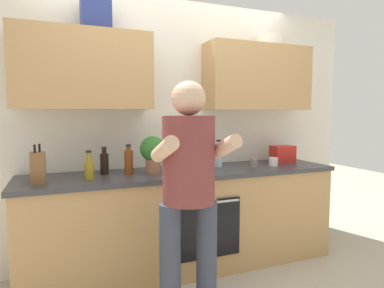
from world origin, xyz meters
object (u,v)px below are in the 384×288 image
cup_coffee (273,162)px  knife_block (38,168)px  bottle_oil (89,168)px  grocery_bag_crisps (282,154)px  mixing_bowl (184,165)px  person_standing (189,184)px  bottle_vinegar (129,161)px  bottle_soda (207,159)px  bottle_soy (104,163)px  bottle_water (218,155)px  cup_stoneware (253,163)px  potted_herb (153,152)px

cup_coffee → knife_block: 2.10m
bottle_oil → grocery_bag_crisps: 1.95m
bottle_oil → mixing_bowl: bearing=9.6°
person_standing → grocery_bag_crisps: 1.63m
bottle_oil → bottle_vinegar: (0.33, 0.11, 0.02)m
grocery_bag_crisps → bottle_oil: bearing=-175.3°
knife_block → cup_coffee: bearing=1.3°
person_standing → bottle_vinegar: (-0.23, 0.81, 0.05)m
bottle_soda → bottle_soy: bearing=167.1°
person_standing → mixing_bowl: 0.89m
bottle_soy → bottle_vinegar: (0.19, -0.08, 0.01)m
bottle_water → bottle_soda: (-0.21, -0.19, -0.00)m
person_standing → knife_block: person_standing is taller
cup_coffee → mixing_bowl: size_ratio=0.42×
person_standing → grocery_bag_crisps: size_ratio=7.01×
person_standing → bottle_oil: bearing=128.5°
cup_stoneware → mixing_bowl: bearing=166.8°
cup_stoneware → knife_block: (-1.85, -0.02, 0.07)m
bottle_soda → cup_coffee: (0.73, 0.03, -0.07)m
bottle_soy → potted_herb: bearing=-17.2°
bottle_oil → bottle_vinegar: bearing=18.4°
bottle_soy → bottle_oil: bearing=-126.5°
bottle_soda → grocery_bag_crisps: size_ratio=1.10×
bottle_water → potted_herb: bearing=-170.9°
person_standing → bottle_soy: (-0.42, 0.89, 0.04)m
potted_herb → grocery_bag_crisps: (1.42, 0.09, -0.10)m
mixing_bowl → bottle_water: bearing=5.2°
potted_herb → knife_block: bearing=-173.9°
bottle_oil → mixing_bowl: (0.84, 0.14, -0.04)m
bottle_vinegar → cup_stoneware: bottle_vinegar is taller
bottle_water → potted_herb: potted_herb is taller
bottle_vinegar → cup_stoneware: size_ratio=2.95×
cup_coffee → knife_block: size_ratio=0.30×
potted_herb → bottle_soda: bearing=-9.2°
cup_stoneware → bottle_soda: bearing=180.0°
bottle_vinegar → cup_stoneware: bearing=-5.9°
bottle_water → bottle_oil: bottle_water is taller
grocery_bag_crisps → mixing_bowl: bearing=-179.2°
grocery_bag_crisps → bottle_soda: bearing=-169.9°
cup_coffee → cup_stoneware: 0.25m
cup_coffee → mixing_bowl: mixing_bowl is taller
bottle_vinegar → bottle_water: bearing=4.3°
bottle_vinegar → potted_herb: 0.22m
bottle_water → knife_block: bearing=-172.6°
bottle_vinegar → grocery_bag_crisps: bottle_vinegar is taller
bottle_soda → bottle_vinegar: bearing=170.0°
knife_block → grocery_bag_crisps: bearing=4.6°
bottle_oil → bottle_water: bearing=8.3°
mixing_bowl → knife_block: (-1.20, -0.17, 0.07)m
person_standing → knife_block: (-0.92, 0.68, 0.06)m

